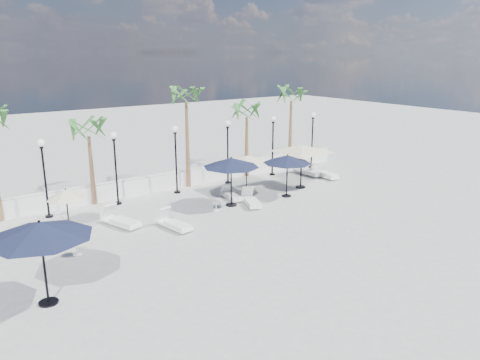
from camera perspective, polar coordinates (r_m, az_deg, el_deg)
ground at (r=21.64m, az=0.55°, el=-5.63°), size 100.00×100.00×0.00m
balustrade at (r=27.60m, az=-8.68°, el=-0.14°), size 26.00×0.30×1.01m
lamppost_1 at (r=23.91m, az=-22.82°, el=1.43°), size 0.36×0.36×3.84m
lamppost_2 at (r=24.87m, az=-14.99°, el=2.61°), size 0.36×0.36×3.84m
lamppost_3 at (r=26.27m, az=-7.85°, el=3.65°), size 0.36×0.36×3.84m
lamppost_4 at (r=28.04m, az=-1.51°, el=4.52°), size 0.36×0.36×3.84m
lamppost_5 at (r=30.11m, az=4.03°, el=5.23°), size 0.36×0.36×3.84m
lamppost_6 at (r=32.42m, az=8.83°, el=5.81°), size 0.36×0.36×3.84m
palm_1 at (r=25.07m, az=-17.98°, el=5.43°), size 2.60×2.60×4.70m
palm_2 at (r=27.14m, az=-6.59°, el=9.67°), size 2.60×2.60×6.10m
palm_3 at (r=29.59m, az=0.82°, el=7.95°), size 2.60×2.60×4.90m
palm_4 at (r=31.83m, az=6.27°, el=9.79°), size 2.60×2.60×5.70m
lounger_0 at (r=22.25m, az=-14.37°, el=-4.78°), size 1.33×2.28×0.81m
lounger_3 at (r=21.46m, az=-8.07°, el=-5.24°), size 0.98×2.11×0.76m
lounger_4 at (r=24.47m, az=1.38°, el=-2.50°), size 1.35×2.11×0.75m
lounger_5 at (r=25.44m, az=-1.07°, el=-1.89°), size 0.81×1.79×0.65m
lounger_6 at (r=30.35m, az=10.23°, el=0.82°), size 0.88×2.23×0.81m
lounger_7 at (r=30.82m, az=8.26°, el=1.13°), size 0.73×2.18×0.81m
side_table_0 at (r=23.16m, az=-20.89°, el=-4.34°), size 0.59×0.59×0.57m
side_table_1 at (r=19.65m, az=-19.25°, el=-7.90°), size 0.47×0.47×0.45m
side_table_2 at (r=23.72m, az=-2.92°, el=-3.08°), size 0.44×0.44×0.43m
parasol_navy_left at (r=15.57m, az=-23.20°, el=-5.66°), size 3.20×3.20×2.82m
parasol_navy_mid at (r=23.86m, az=-1.09°, el=2.13°), size 2.92×2.92×2.61m
parasol_navy_right at (r=25.59m, az=5.80°, el=2.51°), size 2.67×2.67×2.39m
parasol_cream_sq_a at (r=26.54m, az=0.81°, el=2.95°), size 4.52×4.52×2.22m
parasol_cream_sq_b at (r=27.33m, az=7.57°, el=4.23°), size 5.51×5.51×2.76m
parasol_cream_small at (r=21.74m, az=-20.45°, el=-1.70°), size 1.65×1.65×2.03m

